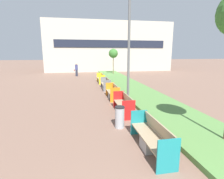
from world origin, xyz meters
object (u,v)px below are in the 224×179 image
(bench_orange_frame, at_px, (113,93))
(street_lamp_post, at_px, (129,37))
(bench_red_frame, at_px, (124,106))
(pedestrian_walking, at_px, (76,69))
(bench_yellow_frame, at_px, (101,79))
(litter_bin, at_px, (120,117))
(bench_teal_frame, at_px, (152,139))
(bench_grey_frame, at_px, (106,85))
(sapling_tree_far, at_px, (113,54))

(bench_orange_frame, bearing_deg, street_lamp_post, -68.73)
(bench_red_frame, height_order, pedestrian_walking, pedestrian_walking)
(bench_red_frame, xyz_separation_m, bench_orange_frame, (-0.00, 3.01, -0.00))
(bench_yellow_frame, bearing_deg, bench_red_frame, -90.01)
(bench_red_frame, relative_size, bench_yellow_frame, 0.97)
(litter_bin, bearing_deg, bench_teal_frame, -71.41)
(bench_red_frame, relative_size, litter_bin, 2.30)
(bench_orange_frame, relative_size, bench_grey_frame, 1.01)
(sapling_tree_far, bearing_deg, bench_red_frame, -98.93)
(bench_orange_frame, distance_m, pedestrian_walking, 12.99)
(bench_yellow_frame, bearing_deg, bench_grey_frame, -90.05)
(street_lamp_post, height_order, sapling_tree_far, street_lamp_post)
(litter_bin, height_order, street_lamp_post, street_lamp_post)
(bench_yellow_frame, height_order, sapling_tree_far, sapling_tree_far)
(sapling_tree_far, bearing_deg, bench_yellow_frame, -110.90)
(litter_bin, relative_size, sapling_tree_far, 0.25)
(bench_yellow_frame, bearing_deg, pedestrian_walking, 113.22)
(bench_orange_frame, height_order, litter_bin, bench_orange_frame)
(bench_teal_frame, distance_m, pedestrian_walking, 19.48)
(bench_yellow_frame, height_order, pedestrian_walking, pedestrian_walking)
(bench_red_frame, relative_size, street_lamp_post, 0.30)
(bench_red_frame, distance_m, bench_orange_frame, 3.01)
(bench_orange_frame, bearing_deg, sapling_tree_far, 79.09)
(bench_orange_frame, xyz_separation_m, pedestrian_walking, (-2.60, 12.71, 0.54))
(bench_red_frame, bearing_deg, bench_teal_frame, -89.96)
(bench_yellow_frame, distance_m, street_lamp_post, 8.96)
(bench_yellow_frame, distance_m, pedestrian_walking, 6.63)
(sapling_tree_far, bearing_deg, bench_orange_frame, -100.91)
(litter_bin, bearing_deg, bench_orange_frame, 82.63)
(sapling_tree_far, bearing_deg, bench_grey_frame, -104.24)
(bench_orange_frame, xyz_separation_m, sapling_tree_far, (2.58, 13.39, 2.65))
(bench_orange_frame, relative_size, pedestrian_walking, 1.10)
(street_lamp_post, bearing_deg, bench_teal_frame, -96.95)
(litter_bin, bearing_deg, bench_grey_frame, 85.60)
(bench_grey_frame, bearing_deg, pedestrian_walking, 105.34)
(street_lamp_post, relative_size, pedestrian_walking, 3.98)
(litter_bin, distance_m, sapling_tree_far, 18.59)
(bench_teal_frame, bearing_deg, street_lamp_post, 83.05)
(bench_orange_frame, distance_m, street_lamp_post, 3.92)
(bench_teal_frame, bearing_deg, litter_bin, 108.59)
(bench_teal_frame, distance_m, street_lamp_post, 6.15)
(bench_teal_frame, xyz_separation_m, bench_red_frame, (-0.00, 3.57, -0.01))
(bench_teal_frame, relative_size, sapling_tree_far, 0.62)
(street_lamp_post, distance_m, pedestrian_walking, 14.95)
(street_lamp_post, distance_m, sapling_tree_far, 15.12)
(bench_red_frame, relative_size, bench_orange_frame, 1.07)
(bench_red_frame, bearing_deg, bench_orange_frame, 90.03)
(bench_teal_frame, bearing_deg, sapling_tree_far, 82.65)
(bench_yellow_frame, bearing_deg, litter_bin, -93.10)
(bench_grey_frame, xyz_separation_m, litter_bin, (-0.61, -7.96, 0.09))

